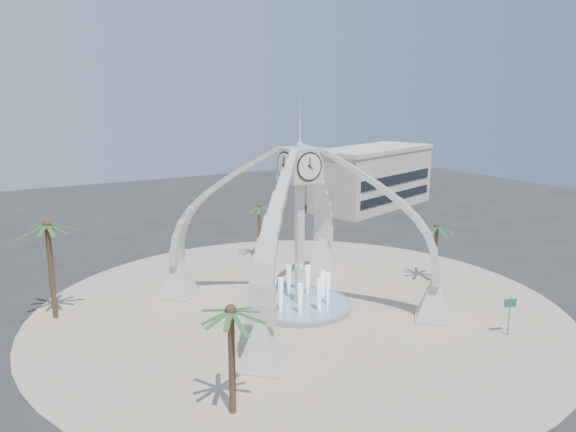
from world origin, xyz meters
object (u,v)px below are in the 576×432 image
fountain (299,304)px  palm_west (47,226)px  clock_tower (300,226)px  palm_south (231,312)px  street_sign (510,308)px  palm_north (259,207)px  palm_east (437,227)px

fountain → palm_west: bearing=155.4°
clock_tower → palm_south: bearing=-135.3°
clock_tower → palm_west: 18.01m
fountain → clock_tower: bearing=-90.0°
palm_south → street_sign: palm_south is taller
street_sign → palm_north: bearing=119.9°
street_sign → clock_tower: bearing=146.4°
fountain → palm_west: palm_west is taller
fountain → palm_north: size_ratio=1.35×
palm_east → street_sign: bearing=-109.9°
fountain → street_sign: 15.04m
fountain → palm_south: palm_south is taller
palm_south → palm_north: bearing=59.0°
fountain → palm_east: size_ratio=1.41×
palm_west → palm_north: (20.13, 5.94, -1.75)m
clock_tower → palm_north: size_ratio=3.03×
palm_south → palm_east: bearing=21.9°
palm_east → palm_north: size_ratio=0.96×
fountain → street_sign: bearing=-50.6°
clock_tower → street_sign: 15.60m
palm_west → fountain: bearing=-24.6°
clock_tower → palm_south: size_ratio=2.82×
clock_tower → palm_west: (-16.36, 7.50, 0.47)m
palm_east → palm_west: (-29.72, 8.36, 2.01)m
fountain → palm_north: 14.80m
palm_north → fountain: bearing=-105.7°
clock_tower → palm_east: bearing=-3.7°
fountain → palm_east: (13.35, -0.86, 4.66)m
palm_north → street_sign: palm_north is taller
fountain → palm_south: 15.86m
clock_tower → palm_west: bearing=155.4°
clock_tower → palm_north: (3.76, 13.44, -1.28)m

